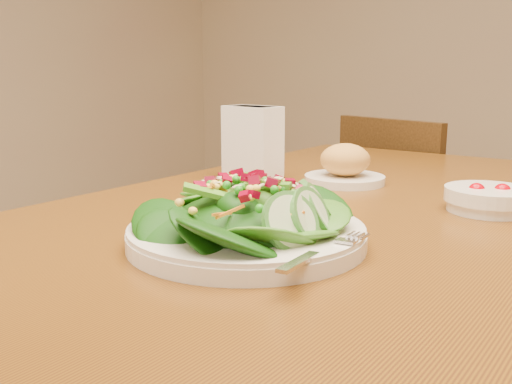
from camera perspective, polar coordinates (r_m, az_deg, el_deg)
dining_table at (r=0.92m, az=10.21°, el=-8.15°), size 0.90×1.40×0.75m
chair_far at (r=1.85m, az=14.94°, el=-4.83°), size 0.47×0.48×0.83m
salad_plate at (r=0.70m, az=-0.30°, el=-2.93°), size 0.30×0.30×0.09m
bread_plate at (r=1.11m, az=8.88°, el=2.47°), size 0.15×0.15×0.08m
tomato_bowl at (r=0.94m, az=22.25°, el=-0.66°), size 0.13×0.13×0.04m
napkin_holder at (r=1.12m, az=-0.35°, el=5.08°), size 0.12×0.07×0.15m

